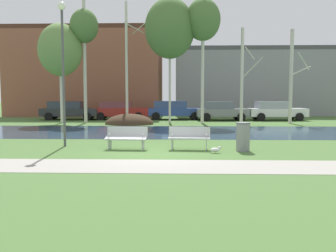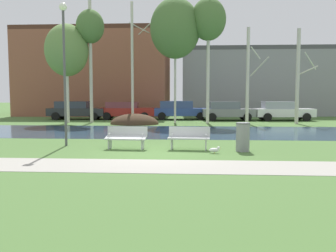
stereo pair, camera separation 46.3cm
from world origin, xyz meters
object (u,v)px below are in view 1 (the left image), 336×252
(parked_wagon_fourth_grey, at_px, (221,111))
(parked_suv_fifth_white, at_px, (276,110))
(parked_sedan_second_red, at_px, (119,110))
(parked_hatch_third_blue, at_px, (173,110))
(streetlamp, at_px, (63,52))
(seagull, at_px, (216,150))
(bench_left, at_px, (126,137))
(trash_bin, at_px, (243,136))
(bench_right, at_px, (189,137))
(parked_van_nearest_dark, at_px, (69,110))

(parked_wagon_fourth_grey, distance_m, parked_suv_fifth_white, 4.39)
(parked_sedan_second_red, bearing_deg, parked_hatch_third_blue, 3.63)
(parked_sedan_second_red, xyz_separation_m, parked_wagon_fourth_grey, (8.29, -0.68, 0.01))
(streetlamp, bearing_deg, parked_sedan_second_red, 91.06)
(parked_sedan_second_red, height_order, parked_suv_fifth_white, parked_suv_fifth_white)
(parked_wagon_fourth_grey, bearing_deg, streetlamp, -118.29)
(seagull, relative_size, parked_wagon_fourth_grey, 0.10)
(bench_left, distance_m, parked_wagon_fourth_grey, 16.49)
(streetlamp, height_order, parked_suv_fifth_white, streetlamp)
(parked_sedan_second_red, bearing_deg, trash_bin, -65.99)
(bench_right, xyz_separation_m, parked_van_nearest_dark, (-9.46, 15.87, 0.32))
(bench_right, height_order, seagull, bench_right)
(streetlamp, bearing_deg, bench_left, -15.15)
(parked_hatch_third_blue, xyz_separation_m, parked_suv_fifth_white, (8.22, -0.80, -0.01))
(streetlamp, relative_size, parked_hatch_third_blue, 1.20)
(streetlamp, distance_m, parked_sedan_second_red, 15.86)
(parked_sedan_second_red, bearing_deg, parked_wagon_fourth_grey, -4.69)
(parked_van_nearest_dark, xyz_separation_m, parked_suv_fifth_white, (16.77, -0.11, 0.00))
(parked_sedan_second_red, xyz_separation_m, parked_hatch_third_blue, (4.47, 0.28, 0.03))
(seagull, bearing_deg, parked_wagon_fourth_grey, 83.14)
(bench_left, bearing_deg, parked_sedan_second_red, 100.21)
(parked_wagon_fourth_grey, bearing_deg, trash_bin, -93.26)
(parked_van_nearest_dark, distance_m, parked_wagon_fourth_grey, 12.39)
(parked_van_nearest_dark, xyz_separation_m, parked_wagon_fourth_grey, (12.38, -0.27, -0.01))
(bench_right, distance_m, trash_bin, 2.04)
(bench_left, height_order, parked_sedan_second_red, parked_sedan_second_red)
(parked_wagon_fourth_grey, height_order, parked_suv_fifth_white, parked_suv_fifth_white)
(bench_right, bearing_deg, parked_hatch_third_blue, 93.14)
(seagull, xyz_separation_m, parked_wagon_fourth_grey, (1.98, 16.47, 0.65))
(bench_right, bearing_deg, parked_suv_fifth_white, 65.12)
(parked_sedan_second_red, bearing_deg, bench_left, -79.79)
(parked_van_nearest_dark, distance_m, parked_sedan_second_red, 4.11)
(bench_right, distance_m, parked_sedan_second_red, 17.14)
(bench_right, xyz_separation_m, trash_bin, (2.01, -0.31, 0.09))
(parked_sedan_second_red, relative_size, parked_suv_fifth_white, 1.01)
(seagull, distance_m, parked_wagon_fourth_grey, 16.60)
(trash_bin, distance_m, parked_sedan_second_red, 18.16)
(bench_left, distance_m, parked_sedan_second_red, 16.54)
(bench_right, relative_size, parked_sedan_second_red, 0.35)
(seagull, height_order, parked_van_nearest_dark, parked_van_nearest_dark)
(seagull, relative_size, parked_van_nearest_dark, 0.09)
(parked_van_nearest_dark, bearing_deg, parked_hatch_third_blue, 4.61)
(parked_van_nearest_dark, relative_size, parked_sedan_second_red, 1.00)
(bench_right, xyz_separation_m, parked_sedan_second_red, (-5.38, 16.27, 0.30))
(parked_sedan_second_red, relative_size, parked_wagon_fourth_grey, 1.12)
(trash_bin, bearing_deg, parked_wagon_fourth_grey, 86.74)
(streetlamp, xyz_separation_m, parked_wagon_fourth_grey, (8.01, 14.88, -3.04))
(streetlamp, relative_size, parked_van_nearest_dark, 1.23)
(parked_suv_fifth_white, bearing_deg, parked_van_nearest_dark, 179.64)
(parked_hatch_third_blue, relative_size, parked_suv_fifth_white, 1.04)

